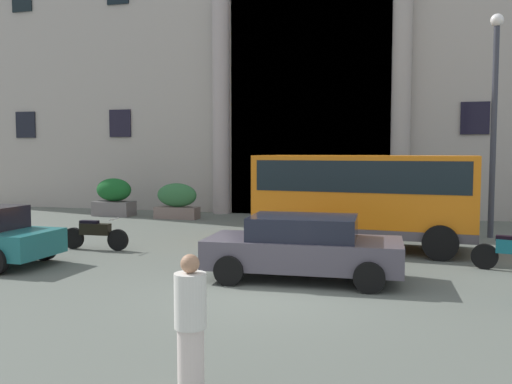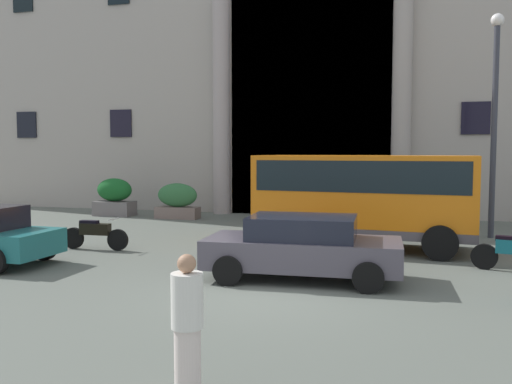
{
  "view_description": "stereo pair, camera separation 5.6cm",
  "coord_description": "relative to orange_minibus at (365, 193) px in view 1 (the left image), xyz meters",
  "views": [
    {
      "loc": [
        2.57,
        -10.2,
        2.75
      ],
      "look_at": [
        -1.92,
        6.24,
        1.48
      ],
      "focal_mm": 38.43,
      "sensor_mm": 36.0,
      "label": 1
    },
    {
      "loc": [
        2.63,
        -10.19,
        2.75
      ],
      "look_at": [
        -1.92,
        6.24,
        1.48
      ],
      "focal_mm": 38.43,
      "sensor_mm": 36.0,
      "label": 2
    }
  ],
  "objects": [
    {
      "name": "office_building_facade",
      "position": [
        -1.48,
        11.98,
        7.63
      ],
      "size": [
        38.82,
        9.63,
        18.44
      ],
      "color": "#9F978F",
      "rests_on": "ground_plane"
    },
    {
      "name": "parked_sedan_far",
      "position": [
        -0.99,
        -4.21,
        -0.87
      ],
      "size": [
        4.23,
        2.12,
        1.37
      ],
      "rotation": [
        0.0,
        0.0,
        0.04
      ],
      "color": "#4A454F",
      "rests_on": "ground_plane"
    },
    {
      "name": "hedge_planter_far_east",
      "position": [
        -10.92,
        5.21,
        -0.81
      ],
      "size": [
        1.66,
        0.93,
        1.6
      ],
      "color": "slate",
      "rests_on": "ground_plane"
    },
    {
      "name": "ground_plane",
      "position": [
        -1.47,
        -5.5,
        -1.64
      ],
      "size": [
        80.0,
        64.0,
        0.12
      ],
      "primitive_type": "cube",
      "color": "#565B53"
    },
    {
      "name": "scooter_by_planter",
      "position": [
        -7.28,
        -2.25,
        -1.13
      ],
      "size": [
        1.97,
        0.55,
        0.89
      ],
      "rotation": [
        0.0,
        0.0,
        0.04
      ],
      "color": "black",
      "rests_on": "ground_plane"
    },
    {
      "name": "lamppost_plaza_centre",
      "position": [
        3.76,
        3.01,
        2.54
      ],
      "size": [
        0.4,
        0.4,
        7.02
      ],
      "color": "#31333D",
      "rests_on": "ground_plane"
    },
    {
      "name": "hedge_planter_west",
      "position": [
        -7.9,
        4.94,
        -0.88
      ],
      "size": [
        1.78,
        0.7,
        1.45
      ],
      "color": "#72605A",
      "rests_on": "ground_plane"
    },
    {
      "name": "hedge_planter_entrance_left",
      "position": [
        2.6,
        5.3,
        -0.95
      ],
      "size": [
        1.92,
        0.91,
        1.32
      ],
      "color": "gray",
      "rests_on": "ground_plane"
    },
    {
      "name": "motorcycle_near_kerb",
      "position": [
        -1.28,
        -2.49,
        -1.12
      ],
      "size": [
        2.04,
        0.64,
        0.89
      ],
      "rotation": [
        0.0,
        0.0,
        0.19
      ],
      "color": "black",
      "rests_on": "ground_plane"
    },
    {
      "name": "orange_minibus",
      "position": [
        0.0,
        0.0,
        0.0
      ],
      "size": [
        6.21,
        2.98,
        2.64
      ],
      "rotation": [
        0.0,
        0.0,
        -0.09
      ],
      "color": "orange",
      "rests_on": "ground_plane"
    },
    {
      "name": "pedestrian_woman_with_bag",
      "position": [
        -1.17,
        -10.16,
        -0.77
      ],
      "size": [
        0.36,
        0.36,
        1.62
      ],
      "rotation": [
        0.0,
        0.0,
        0.36
      ],
      "color": "beige",
      "rests_on": "ground_plane"
    },
    {
      "name": "hedge_planter_entrance_right",
      "position": [
        -2.86,
        4.81,
        -0.93
      ],
      "size": [
        2.14,
        0.88,
        1.34
      ],
      "color": "slate",
      "rests_on": "ground_plane"
    }
  ]
}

